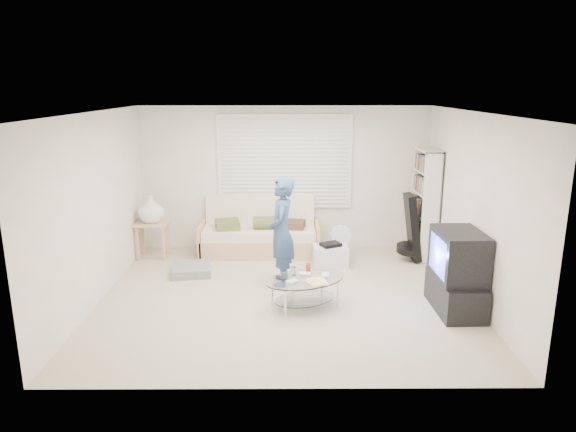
{
  "coord_description": "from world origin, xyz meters",
  "views": [
    {
      "loc": [
        0.01,
        -6.61,
        2.82
      ],
      "look_at": [
        0.05,
        0.3,
        1.07
      ],
      "focal_mm": 32.0,
      "sensor_mm": 36.0,
      "label": 1
    }
  ],
  "objects_px": {
    "bookshelf": "(425,204)",
    "tv_unit": "(457,273)",
    "coffee_table": "(305,284)",
    "futon_sofa": "(260,235)"
  },
  "relations": [
    {
      "from": "bookshelf",
      "to": "coffee_table",
      "type": "bearing_deg",
      "value": -135.28
    },
    {
      "from": "futon_sofa",
      "to": "tv_unit",
      "type": "distance_m",
      "value": 3.53
    },
    {
      "from": "bookshelf",
      "to": "tv_unit",
      "type": "height_order",
      "value": "bookshelf"
    },
    {
      "from": "futon_sofa",
      "to": "coffee_table",
      "type": "xyz_separation_m",
      "value": [
        0.7,
        -2.25,
        -0.0
      ]
    },
    {
      "from": "coffee_table",
      "to": "tv_unit",
      "type": "bearing_deg",
      "value": -3.01
    },
    {
      "from": "tv_unit",
      "to": "coffee_table",
      "type": "bearing_deg",
      "value": 176.99
    },
    {
      "from": "tv_unit",
      "to": "coffee_table",
      "type": "height_order",
      "value": "tv_unit"
    },
    {
      "from": "bookshelf",
      "to": "tv_unit",
      "type": "distance_m",
      "value": 2.18
    },
    {
      "from": "bookshelf",
      "to": "coffee_table",
      "type": "height_order",
      "value": "bookshelf"
    },
    {
      "from": "futon_sofa",
      "to": "tv_unit",
      "type": "bearing_deg",
      "value": -41.78
    }
  ]
}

